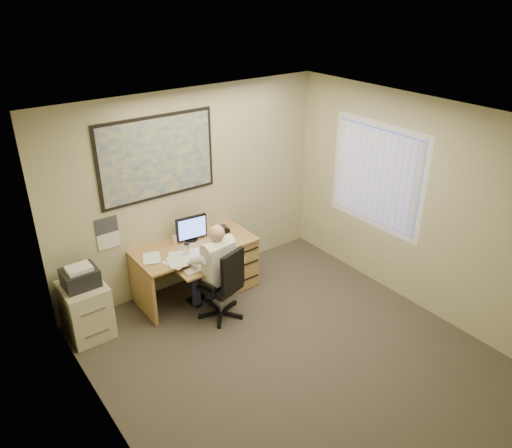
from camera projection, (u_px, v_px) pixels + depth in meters
room_shell at (303, 259)px, 5.03m from camera, size 4.00×4.50×2.70m
desk at (216, 257)px, 6.88m from camera, size 1.60×0.97×1.09m
world_map at (157, 158)px, 6.15m from camera, size 1.56×0.03×1.06m
wall_calendar at (108, 233)px, 6.12m from camera, size 0.28×0.01×0.42m
window_blinds at (376, 176)px, 6.57m from camera, size 0.06×1.40×1.30m
filing_cabinet at (85, 305)px, 5.93m from camera, size 0.49×0.59×0.95m
office_chair at (221, 298)px, 6.26m from camera, size 0.73×0.73×0.99m
person at (218, 271)px, 6.16m from camera, size 0.64×0.84×1.28m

